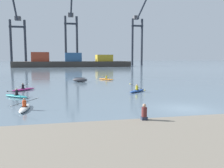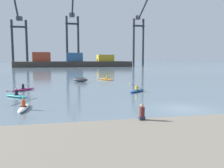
{
  "view_description": "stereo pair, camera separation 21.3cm",
  "coord_description": "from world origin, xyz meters",
  "px_view_note": "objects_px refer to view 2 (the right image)",
  "views": [
    {
      "loc": [
        -9.65,
        -17.08,
        4.07
      ],
      "look_at": [
        -2.95,
        13.9,
        0.6
      ],
      "focal_mm": 37.89,
      "sensor_mm": 36.0,
      "label": 1
    },
    {
      "loc": [
        -9.44,
        -17.12,
        4.07
      ],
      "look_at": [
        -2.95,
        13.9,
        0.6
      ],
      "focal_mm": 37.89,
      "sensor_mm": 36.0,
      "label": 2
    }
  ],
  "objects_px": {
    "kayak_teal": "(16,96)",
    "kayak_orange": "(107,79)",
    "capsized_dinghy": "(80,80)",
    "seated_onlooker": "(142,113)",
    "kayak_white": "(24,107)",
    "kayak_magenta": "(24,89)",
    "gantry_crane_east_mid": "(139,33)",
    "kayak_blue": "(137,90)",
    "gantry_crane_west": "(19,34)",
    "container_barge": "(74,62)",
    "gantry_crane_west_mid": "(72,32)"
  },
  "relations": [
    {
      "from": "kayak_blue",
      "to": "gantry_crane_west_mid",
      "type": "bearing_deg",
      "value": 91.89
    },
    {
      "from": "gantry_crane_east_mid",
      "to": "kayak_magenta",
      "type": "bearing_deg",
      "value": -116.07
    },
    {
      "from": "capsized_dinghy",
      "to": "seated_onlooker",
      "type": "bearing_deg",
      "value": -87.53
    },
    {
      "from": "container_barge",
      "to": "gantry_crane_west_mid",
      "type": "height_order",
      "value": "gantry_crane_west_mid"
    },
    {
      "from": "kayak_magenta",
      "to": "seated_onlooker",
      "type": "height_order",
      "value": "seated_onlooker"
    },
    {
      "from": "container_barge",
      "to": "gantry_crane_east_mid",
      "type": "distance_m",
      "value": 41.85
    },
    {
      "from": "gantry_crane_east_mid",
      "to": "kayak_teal",
      "type": "bearing_deg",
      "value": -114.81
    },
    {
      "from": "kayak_magenta",
      "to": "gantry_crane_east_mid",
      "type": "bearing_deg",
      "value": 63.93
    },
    {
      "from": "kayak_teal",
      "to": "gantry_crane_west",
      "type": "bearing_deg",
      "value": 99.07
    },
    {
      "from": "kayak_blue",
      "to": "kayak_orange",
      "type": "height_order",
      "value": "kayak_blue"
    },
    {
      "from": "seated_onlooker",
      "to": "capsized_dinghy",
      "type": "bearing_deg",
      "value": 92.47
    },
    {
      "from": "kayak_white",
      "to": "kayak_magenta",
      "type": "distance_m",
      "value": 12.05
    },
    {
      "from": "container_barge",
      "to": "kayak_white",
      "type": "bearing_deg",
      "value": -94.98
    },
    {
      "from": "kayak_blue",
      "to": "kayak_teal",
      "type": "bearing_deg",
      "value": -175.11
    },
    {
      "from": "gantry_crane_west",
      "to": "capsized_dinghy",
      "type": "xyz_separation_m",
      "value": [
        24.03,
        -86.9,
        -15.64
      ]
    },
    {
      "from": "gantry_crane_east_mid",
      "to": "seated_onlooker",
      "type": "xyz_separation_m",
      "value": [
        -37.56,
        -114.72,
        -16.7
      ]
    },
    {
      "from": "gantry_crane_east_mid",
      "to": "kayak_blue",
      "type": "relative_size",
      "value": 12.13
    },
    {
      "from": "container_barge",
      "to": "kayak_blue",
      "type": "xyz_separation_m",
      "value": [
        3.66,
        -86.71,
        -2.08
      ]
    },
    {
      "from": "kayak_magenta",
      "to": "kayak_orange",
      "type": "bearing_deg",
      "value": 42.88
    },
    {
      "from": "gantry_crane_west",
      "to": "seated_onlooker",
      "type": "distance_m",
      "value": 119.23
    },
    {
      "from": "gantry_crane_west",
      "to": "kayak_teal",
      "type": "distance_m",
      "value": 104.15
    },
    {
      "from": "gantry_crane_west_mid",
      "to": "kayak_magenta",
      "type": "relative_size",
      "value": 12.59
    },
    {
      "from": "gantry_crane_west",
      "to": "gantry_crane_east_mid",
      "type": "bearing_deg",
      "value": -0.77
    },
    {
      "from": "container_barge",
      "to": "kayak_blue",
      "type": "relative_size",
      "value": 18.52
    },
    {
      "from": "kayak_orange",
      "to": "kayak_magenta",
      "type": "relative_size",
      "value": 1.03
    },
    {
      "from": "gantry_crane_west_mid",
      "to": "kayak_white",
      "type": "bearing_deg",
      "value": -94.54
    },
    {
      "from": "gantry_crane_east_mid",
      "to": "kayak_blue",
      "type": "distance_m",
      "value": 106.43
    },
    {
      "from": "gantry_crane_west_mid",
      "to": "kayak_blue",
      "type": "xyz_separation_m",
      "value": [
        3.31,
        -100.12,
        -17.64
      ]
    },
    {
      "from": "container_barge",
      "to": "seated_onlooker",
      "type": "distance_m",
      "value": 101.79
    },
    {
      "from": "kayak_orange",
      "to": "seated_onlooker",
      "type": "height_order",
      "value": "seated_onlooker"
    },
    {
      "from": "gantry_crane_east_mid",
      "to": "kayak_magenta",
      "type": "height_order",
      "value": "gantry_crane_east_mid"
    },
    {
      "from": "capsized_dinghy",
      "to": "kayak_magenta",
      "type": "relative_size",
      "value": 0.99
    },
    {
      "from": "gantry_crane_west",
      "to": "gantry_crane_west_mid",
      "type": "relative_size",
      "value": 0.93
    },
    {
      "from": "kayak_teal",
      "to": "seated_onlooker",
      "type": "xyz_separation_m",
      "value": [
        9.04,
        -13.91,
        0.93
      ]
    },
    {
      "from": "container_barge",
      "to": "kayak_orange",
      "type": "distance_m",
      "value": 70.49
    },
    {
      "from": "gantry_crane_west_mid",
      "to": "kayak_teal",
      "type": "distance_m",
      "value": 103.33
    },
    {
      "from": "kayak_white",
      "to": "kayak_magenta",
      "type": "relative_size",
      "value": 1.2
    },
    {
      "from": "gantry_crane_west",
      "to": "seated_onlooker",
      "type": "relative_size",
      "value": 37.05
    },
    {
      "from": "kayak_magenta",
      "to": "gantry_crane_west_mid",
      "type": "bearing_deg",
      "value": 83.82
    },
    {
      "from": "gantry_crane_west",
      "to": "kayak_orange",
      "type": "height_order",
      "value": "gantry_crane_west"
    },
    {
      "from": "container_barge",
      "to": "kayak_blue",
      "type": "bearing_deg",
      "value": -87.58
    },
    {
      "from": "gantry_crane_west",
      "to": "kayak_blue",
      "type": "bearing_deg",
      "value": -73.45
    },
    {
      "from": "capsized_dinghy",
      "to": "kayak_blue",
      "type": "xyz_separation_m",
      "value": [
        5.82,
        -13.6,
        -0.18
      ]
    },
    {
      "from": "kayak_teal",
      "to": "kayak_orange",
      "type": "distance_m",
      "value": 21.71
    },
    {
      "from": "kayak_orange",
      "to": "kayak_white",
      "type": "bearing_deg",
      "value": -114.94
    },
    {
      "from": "container_barge",
      "to": "kayak_orange",
      "type": "height_order",
      "value": "container_barge"
    },
    {
      "from": "kayak_teal",
      "to": "kayak_magenta",
      "type": "xyz_separation_m",
      "value": [
        -0.06,
        5.45,
        0.0
      ]
    },
    {
      "from": "gantry_crane_east_mid",
      "to": "seated_onlooker",
      "type": "bearing_deg",
      "value": -108.13
    },
    {
      "from": "kayak_teal",
      "to": "capsized_dinghy",
      "type": "bearing_deg",
      "value": 62.13
    },
    {
      "from": "kayak_blue",
      "to": "kayak_teal",
      "type": "relative_size",
      "value": 1.0
    }
  ]
}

